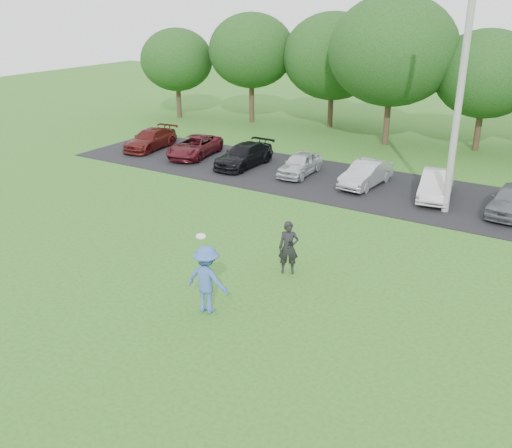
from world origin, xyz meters
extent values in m
plane|color=#25681D|center=(0.00, 0.00, 0.00)|extent=(100.00, 100.00, 0.00)
cube|color=black|center=(0.00, 13.00, 0.01)|extent=(32.00, 6.50, 0.03)
cylinder|color=#999994|center=(4.24, 11.60, 5.37)|extent=(0.28, 0.28, 10.75)
imported|color=#3C5FAA|center=(0.65, -0.14, 1.00)|extent=(1.34, 0.83, 2.00)
cylinder|color=white|center=(0.51, -0.17, 2.29)|extent=(0.27, 0.27, 0.09)
imported|color=black|center=(1.42, 3.20, 0.88)|extent=(0.77, 0.67, 1.77)
cube|color=black|center=(1.60, 3.02, 1.14)|extent=(0.17, 0.15, 0.10)
imported|color=#4E1311|center=(-13.27, 13.09, 0.60)|extent=(2.00, 4.09, 1.14)
imported|color=#4E1119|center=(-10.03, 13.14, 0.59)|extent=(2.52, 4.32, 1.13)
imported|color=black|center=(-6.61, 12.91, 0.61)|extent=(1.73, 4.05, 1.17)
imported|color=silver|center=(-3.37, 13.06, 0.59)|extent=(1.47, 3.33, 1.11)
imported|color=#A3A6AA|center=(0.11, 13.12, 0.61)|extent=(1.54, 3.62, 1.16)
imported|color=silver|center=(3.41, 13.08, 0.63)|extent=(1.86, 3.79, 1.19)
imported|color=slate|center=(6.58, 12.70, 0.63)|extent=(1.63, 3.62, 1.21)
cylinder|color=#38281C|center=(-18.00, 21.60, 1.10)|extent=(0.36, 0.36, 2.20)
ellipsoid|color=#214C19|center=(-18.00, 21.60, 4.15)|extent=(5.20, 5.20, 4.42)
cylinder|color=#38281C|center=(-12.50, 23.00, 1.35)|extent=(0.36, 0.36, 2.70)
ellipsoid|color=#214C19|center=(-12.50, 23.00, 4.93)|extent=(5.94, 5.94, 5.05)
cylinder|color=#38281C|center=(-7.00, 24.40, 1.10)|extent=(0.36, 0.36, 2.20)
ellipsoid|color=#214C19|center=(-7.00, 24.40, 4.71)|extent=(6.68, 6.68, 5.68)
cylinder|color=#38281C|center=(-2.00, 21.60, 1.35)|extent=(0.36, 0.36, 2.70)
ellipsoid|color=#214C19|center=(-2.00, 21.60, 5.48)|extent=(7.42, 7.42, 6.31)
cylinder|color=#38281C|center=(3.00, 23.00, 1.10)|extent=(0.36, 0.36, 2.20)
ellipsoid|color=#214C19|center=(3.00, 23.00, 4.36)|extent=(5.76, 5.76, 4.90)
camera|label=1|loc=(9.33, -11.49, 8.34)|focal=40.00mm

